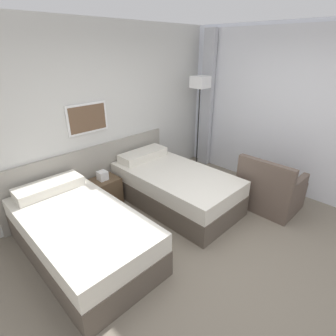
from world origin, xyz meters
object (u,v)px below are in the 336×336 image
at_px(bed_near_door, 81,233).
at_px(armchair, 269,191).
at_px(bed_near_window, 174,187).
at_px(floor_lamp, 200,90).
at_px(nightstand, 104,191).

xyz_separation_m(bed_near_door, armchair, (2.59, -1.13, -0.01)).
relative_size(bed_near_window, floor_lamp, 1.08).
bearing_deg(floor_lamp, bed_near_door, -169.40).
distance_m(floor_lamp, armchair, 2.14).
distance_m(bed_near_window, nightstand, 1.12).
height_order(nightstand, floor_lamp, floor_lamp).
bearing_deg(armchair, bed_near_window, 40.04).
relative_size(floor_lamp, armchair, 2.15).
bearing_deg(bed_near_door, floor_lamp, 10.60).
relative_size(bed_near_door, floor_lamp, 1.08).
bearing_deg(armchair, nightstand, 42.75).
bearing_deg(floor_lamp, bed_near_window, -156.31).
xyz_separation_m(bed_near_window, nightstand, (-0.81, 0.77, -0.06)).
relative_size(bed_near_door, nightstand, 3.47).
relative_size(bed_near_door, bed_near_window, 1.00).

